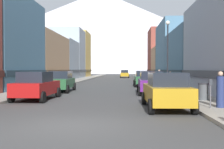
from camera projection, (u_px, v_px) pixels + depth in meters
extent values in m
plane|color=#404040|center=(72.00, 126.00, 9.15)|extent=(400.00, 400.00, 0.00)
cube|color=gray|center=(77.00, 80.00, 44.42)|extent=(2.50, 100.00, 0.15)
cube|color=gray|center=(153.00, 81.00, 43.78)|extent=(2.50, 100.00, 0.15)
cube|color=tan|center=(26.00, 59.00, 38.12)|extent=(9.66, 13.17, 6.89)
cube|color=brown|center=(26.00, 72.00, 38.15)|extent=(9.96, 13.17, 0.50)
cube|color=#99A5B2|center=(57.00, 60.00, 49.34)|extent=(6.79, 9.33, 7.22)
cube|color=#444A50|center=(57.00, 71.00, 49.38)|extent=(7.09, 9.33, 0.50)
cube|color=#99A5B2|center=(68.00, 54.00, 58.34)|extent=(6.42, 8.15, 10.57)
cube|color=#444A50|center=(68.00, 71.00, 58.42)|extent=(6.72, 8.15, 0.50)
cube|color=#D8B259|center=(74.00, 55.00, 67.49)|extent=(7.19, 9.48, 11.23)
cube|color=brown|center=(74.00, 71.00, 67.57)|extent=(7.49, 9.48, 0.50)
cube|color=slate|center=(210.00, 58.00, 32.32)|extent=(8.99, 11.83, 6.67)
cube|color=#22333F|center=(210.00, 72.00, 32.35)|extent=(9.29, 11.83, 0.50)
cube|color=slate|center=(184.00, 52.00, 44.51)|extent=(8.01, 12.34, 9.64)
cube|color=#22333F|center=(184.00, 71.00, 44.58)|extent=(8.31, 12.34, 0.50)
cube|color=tan|center=(169.00, 63.00, 55.64)|extent=(6.73, 8.66, 6.42)
cube|color=brown|center=(169.00, 71.00, 55.67)|extent=(7.03, 8.66, 0.50)
cube|color=brown|center=(166.00, 53.00, 64.69)|extent=(8.35, 9.49, 11.56)
cube|color=#3B1B16|center=(166.00, 71.00, 64.77)|extent=(8.65, 9.49, 0.50)
cube|color=#9E1111|center=(37.00, 88.00, 16.99)|extent=(1.91, 4.43, 0.80)
cube|color=#1E232D|center=(35.00, 77.00, 16.72)|extent=(1.63, 2.22, 0.64)
cylinder|color=black|center=(32.00, 92.00, 18.70)|extent=(0.23, 0.68, 0.68)
cylinder|color=black|center=(58.00, 92.00, 18.58)|extent=(0.23, 0.68, 0.68)
cylinder|color=black|center=(11.00, 97.00, 15.41)|extent=(0.23, 0.68, 0.68)
cylinder|color=black|center=(43.00, 97.00, 15.29)|extent=(0.23, 0.68, 0.68)
cube|color=#265933|center=(60.00, 83.00, 23.09)|extent=(1.95, 4.45, 0.80)
cube|color=#1E232D|center=(61.00, 75.00, 23.33)|extent=(1.66, 2.24, 0.64)
cylinder|color=black|center=(67.00, 89.00, 21.43)|extent=(0.24, 0.69, 0.68)
cylinder|color=black|center=(44.00, 89.00, 21.47)|extent=(0.24, 0.69, 0.68)
cylinder|color=black|center=(74.00, 87.00, 24.72)|extent=(0.24, 0.69, 0.68)
cylinder|color=black|center=(54.00, 87.00, 24.77)|extent=(0.24, 0.69, 0.68)
cube|color=#B28419|center=(166.00, 94.00, 13.06)|extent=(1.94, 4.44, 0.80)
cube|color=#1E232D|center=(167.00, 79.00, 12.80)|extent=(1.65, 2.24, 0.64)
cylinder|color=black|center=(144.00, 98.00, 14.74)|extent=(0.24, 0.69, 0.68)
cylinder|color=black|center=(178.00, 98.00, 14.69)|extent=(0.24, 0.69, 0.68)
cylinder|color=black|center=(151.00, 107.00, 11.45)|extent=(0.24, 0.69, 0.68)
cylinder|color=black|center=(194.00, 107.00, 11.40)|extent=(0.24, 0.69, 0.68)
cube|color=#591E72|center=(151.00, 85.00, 20.99)|extent=(1.89, 4.42, 0.80)
cube|color=#1E232D|center=(151.00, 75.00, 20.73)|extent=(1.63, 2.22, 0.64)
cylinder|color=black|center=(138.00, 88.00, 22.70)|extent=(0.23, 0.68, 0.68)
cylinder|color=black|center=(160.00, 88.00, 22.59)|extent=(0.23, 0.68, 0.68)
cylinder|color=black|center=(140.00, 91.00, 19.41)|extent=(0.23, 0.68, 0.68)
cylinder|color=black|center=(165.00, 91.00, 19.29)|extent=(0.23, 0.68, 0.68)
cube|color=#265933|center=(143.00, 80.00, 30.24)|extent=(1.90, 4.42, 0.80)
cube|color=#1E232D|center=(143.00, 74.00, 29.97)|extent=(1.63, 2.22, 0.64)
cylinder|color=black|center=(134.00, 83.00, 31.93)|extent=(0.23, 0.68, 0.68)
cylinder|color=black|center=(150.00, 83.00, 31.86)|extent=(0.23, 0.68, 0.68)
cylinder|color=black|center=(136.00, 84.00, 28.63)|extent=(0.23, 0.68, 0.68)
cylinder|color=black|center=(153.00, 84.00, 28.56)|extent=(0.23, 0.68, 0.68)
cube|color=#B28419|center=(125.00, 74.00, 61.70)|extent=(1.84, 4.40, 0.80)
cube|color=#1E232D|center=(125.00, 71.00, 61.43)|extent=(1.60, 2.20, 0.64)
cylinder|color=black|center=(121.00, 76.00, 63.40)|extent=(0.22, 0.68, 0.68)
cylinder|color=black|center=(129.00, 76.00, 63.31)|extent=(0.22, 0.68, 0.68)
cylinder|color=black|center=(121.00, 76.00, 60.10)|extent=(0.22, 0.68, 0.68)
cylinder|color=black|center=(129.00, 76.00, 60.01)|extent=(0.22, 0.68, 0.68)
cylinder|color=#595960|center=(210.00, 97.00, 12.39)|extent=(0.06, 0.06, 1.05)
cube|color=#33383F|center=(211.00, 82.00, 12.37)|extent=(0.14, 0.10, 0.28)
cylinder|color=#4C5156|center=(203.00, 92.00, 15.60)|extent=(0.56, 0.56, 0.90)
cylinder|color=#2D2D33|center=(203.00, 84.00, 15.59)|extent=(0.59, 0.59, 0.08)
cylinder|color=brown|center=(170.00, 80.00, 26.61)|extent=(0.36, 0.36, 1.35)
sphere|color=tan|center=(170.00, 73.00, 26.59)|extent=(0.21, 0.21, 0.21)
cylinder|color=navy|center=(220.00, 92.00, 12.50)|extent=(0.36, 0.36, 1.46)
sphere|color=tan|center=(220.00, 74.00, 12.48)|extent=(0.23, 0.23, 0.23)
cylinder|color=#333338|center=(159.00, 77.00, 35.32)|extent=(0.36, 0.36, 1.51)
sphere|color=tan|center=(159.00, 70.00, 35.30)|extent=(0.24, 0.24, 0.24)
cylinder|color=black|center=(168.00, 58.00, 22.46)|extent=(0.12, 0.12, 5.50)
sphere|color=white|center=(168.00, 23.00, 22.40)|extent=(0.36, 0.36, 0.36)
cone|color=silver|center=(100.00, 31.00, 269.17)|extent=(321.06, 321.06, 80.32)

